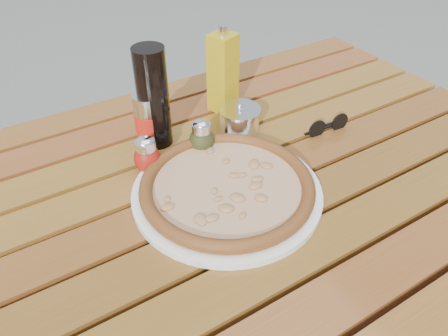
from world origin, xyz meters
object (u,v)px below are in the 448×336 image
pizza (227,186)px  olive_oil_cruet (223,73)px  dark_bottle (153,98)px  soda_can (150,119)px  pepper_shaker (147,155)px  sunglasses (328,126)px  table (229,213)px  plate (227,192)px  oregano_shaker (202,137)px  parmesan_tin (239,120)px

pizza → olive_oil_cruet: olive_oil_cruet is taller
dark_bottle → soda_can: bearing=154.1°
pizza → pepper_shaker: (-0.10, 0.15, 0.02)m
pepper_shaker → sunglasses: (0.41, -0.09, -0.02)m
pizza → soda_can: 0.24m
pepper_shaker → sunglasses: bearing=-11.9°
table → soda_can: (-0.07, 0.22, 0.13)m
soda_can → olive_oil_cruet: (0.21, 0.04, 0.04)m
plate → sunglasses: (0.31, 0.06, 0.01)m
table → olive_oil_cruet: size_ratio=6.67×
soda_can → oregano_shaker: bearing=-50.6°
olive_oil_cruet → dark_bottle: bearing=-167.2°
pizza → plate: bearing=0.0°
dark_bottle → parmesan_tin: size_ratio=1.95×
table → sunglasses: size_ratio=12.67×
dark_bottle → olive_oil_cruet: dark_bottle is taller
plate → olive_oil_cruet: size_ratio=1.71×
olive_oil_cruet → parmesan_tin: 0.13m
pizza → parmesan_tin: 0.22m
olive_oil_cruet → plate: bearing=-120.4°
pizza → oregano_shaker: size_ratio=4.81×
pepper_shaker → sunglasses: size_ratio=0.74×
plate → oregano_shaker: bearing=79.0°
oregano_shaker → soda_can: size_ratio=0.68×
plate → oregano_shaker: 0.15m
soda_can → sunglasses: bearing=-25.9°
plate → parmesan_tin: size_ratio=3.19×
sunglasses → pepper_shaker: bearing=172.5°
plate → parmesan_tin: bearing=50.6°
pepper_shaker → oregano_shaker: same height
table → pepper_shaker: pepper_shaker is taller
dark_bottle → sunglasses: (0.35, -0.17, -0.09)m
dark_bottle → pepper_shaker: bearing=-125.7°
parmesan_tin → sunglasses: parmesan_tin is taller
soda_can → dark_bottle: bearing=-25.9°
plate → olive_oil_cruet: (0.16, 0.28, 0.09)m
table → dark_bottle: bearing=104.6°
olive_oil_cruet → parmesan_tin: bearing=-101.4°
pizza → soda_can: size_ratio=3.28×
parmesan_tin → soda_can: bearing=160.9°
pizza → oregano_shaker: (0.03, 0.15, 0.02)m
olive_oil_cruet → parmesan_tin: (-0.02, -0.10, -0.07)m
table → soda_can: size_ratio=11.67×
soda_can → parmesan_tin: bearing=-19.1°
parmesan_tin → sunglasses: 0.20m
table → sunglasses: 0.31m
plate → pepper_shaker: 0.18m
table → parmesan_tin: (0.12, 0.15, 0.11)m
table → oregano_shaker: 0.17m
pizza → sunglasses: bearing=11.4°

